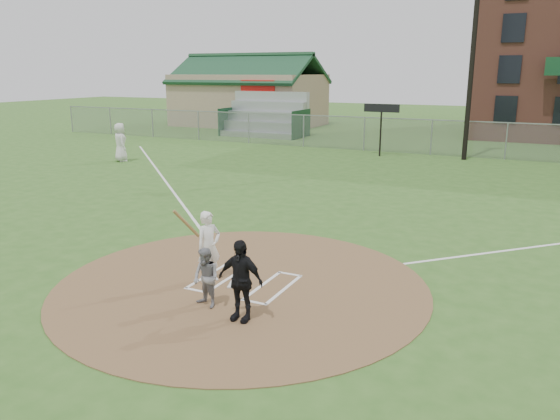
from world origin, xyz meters
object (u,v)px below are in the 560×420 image
at_px(catcher, 206,278).
at_px(batter_at_plate, 209,246).
at_px(ondeck_player, 120,142).
at_px(umpire, 240,280).
at_px(home_plate, 239,285).

height_order(catcher, batter_at_plate, batter_at_plate).
distance_m(catcher, ondeck_player, 19.92).
xyz_separation_m(umpire, ondeck_player, (-15.35, 13.95, 0.19)).
distance_m(home_plate, ondeck_player, 19.10).
relative_size(ondeck_player, batter_at_plate, 1.15).
bearing_deg(catcher, ondeck_player, 154.13).
height_order(umpire, batter_at_plate, batter_at_plate).
xyz_separation_m(catcher, batter_at_plate, (-0.72, 1.22, 0.21)).
distance_m(home_plate, catcher, 1.41).
xyz_separation_m(home_plate, umpire, (0.91, -1.48, 0.80)).
xyz_separation_m(umpire, batter_at_plate, (-1.65, 1.43, 0.02)).
relative_size(catcher, batter_at_plate, 0.70).
bearing_deg(ondeck_player, umpire, 174.05).
bearing_deg(batter_at_plate, home_plate, 3.83).
xyz_separation_m(home_plate, catcher, (-0.01, -1.27, 0.61)).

